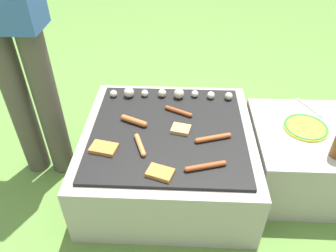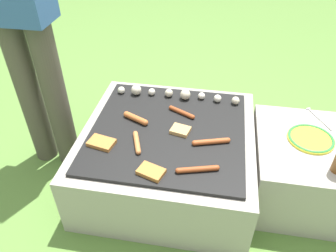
% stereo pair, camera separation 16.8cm
% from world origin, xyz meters
% --- Properties ---
extents(ground_plane, '(14.00, 14.00, 0.00)m').
position_xyz_m(ground_plane, '(0.00, 0.00, 0.00)').
color(ground_plane, '#567F38').
extents(grill, '(0.89, 0.89, 0.36)m').
position_xyz_m(grill, '(0.00, 0.00, 0.18)').
color(grill, '#9E998E').
rests_on(grill, ground_plane).
extents(side_ledge, '(0.51, 0.59, 0.36)m').
position_xyz_m(side_ledge, '(0.71, 0.01, 0.18)').
color(side_ledge, '#9E998E').
rests_on(side_ledge, ground_plane).
extents(sausage_mid_left, '(0.07, 0.16, 0.03)m').
position_xyz_m(sausage_mid_left, '(-0.13, -0.14, 0.38)').
color(sausage_mid_left, '#C6753D').
rests_on(sausage_mid_left, grill).
extents(sausage_back_right, '(0.19, 0.08, 0.03)m').
position_xyz_m(sausage_back_right, '(0.23, -0.08, 0.38)').
color(sausage_back_right, '#A34C23').
rests_on(sausage_back_right, grill).
extents(sausage_front_left, '(0.15, 0.09, 0.03)m').
position_xyz_m(sausage_front_left, '(-0.18, 0.04, 0.38)').
color(sausage_front_left, '#B7602D').
rests_on(sausage_front_left, grill).
extents(sausage_front_center, '(0.15, 0.09, 0.02)m').
position_xyz_m(sausage_front_center, '(0.05, 0.14, 0.37)').
color(sausage_front_center, '#93421E').
rests_on(sausage_front_center, grill).
extents(sausage_back_left, '(0.19, 0.07, 0.03)m').
position_xyz_m(sausage_back_left, '(0.18, -0.27, 0.37)').
color(sausage_back_left, '#93421E').
rests_on(sausage_back_left, grill).
extents(bread_slice_center, '(0.11, 0.10, 0.02)m').
position_xyz_m(bread_slice_center, '(0.07, -0.01, 0.37)').
color(bread_slice_center, tan).
rests_on(bread_slice_center, grill).
extents(bread_slice_left, '(0.14, 0.11, 0.02)m').
position_xyz_m(bread_slice_left, '(-0.30, -0.17, 0.37)').
color(bread_slice_left, '#B27033').
rests_on(bread_slice_left, grill).
extents(bread_slice_right, '(0.13, 0.11, 0.02)m').
position_xyz_m(bread_slice_right, '(-0.02, -0.32, 0.37)').
color(bread_slice_right, '#B27033').
rests_on(bread_slice_right, grill).
extents(mushroom_row, '(0.72, 0.07, 0.06)m').
position_xyz_m(mushroom_row, '(-0.02, 0.30, 0.39)').
color(mushroom_row, silver).
rests_on(mushroom_row, grill).
extents(plate_colorful, '(0.23, 0.23, 0.02)m').
position_xyz_m(plate_colorful, '(0.71, 0.04, 0.37)').
color(plate_colorful, yellow).
rests_on(plate_colorful, side_ledge).
extents(fork_utensil, '(0.10, 0.19, 0.01)m').
position_xyz_m(fork_utensil, '(0.78, 0.23, 0.37)').
color(fork_utensil, silver).
rests_on(fork_utensil, side_ledge).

